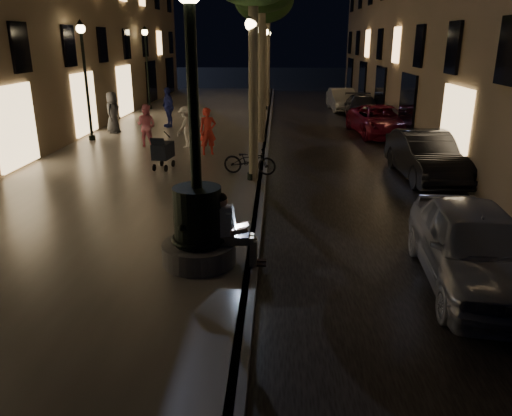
# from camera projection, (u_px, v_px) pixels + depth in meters

# --- Properties ---
(ground) EXTENTS (120.00, 120.00, 0.00)m
(ground) POSITION_uv_depth(u_px,v_px,m) (267.00, 141.00, 21.88)
(ground) COLOR black
(ground) RESTS_ON ground
(cobble_lane) EXTENTS (6.00, 45.00, 0.02)m
(cobble_lane) POSITION_uv_depth(u_px,v_px,m) (335.00, 142.00, 21.76)
(cobble_lane) COLOR black
(cobble_lane) RESTS_ON ground
(promenade) EXTENTS (8.00, 45.00, 0.20)m
(promenade) POSITION_uv_depth(u_px,v_px,m) (176.00, 138.00, 22.01)
(promenade) COLOR #625D56
(promenade) RESTS_ON ground
(curb_strip) EXTENTS (0.25, 45.00, 0.20)m
(curb_strip) POSITION_uv_depth(u_px,v_px,m) (267.00, 139.00, 21.85)
(curb_strip) COLOR #59595B
(curb_strip) RESTS_ON ground
(fountain_lamppost) EXTENTS (1.40, 1.40, 5.21)m
(fountain_lamppost) POSITION_uv_depth(u_px,v_px,m) (198.00, 213.00, 9.24)
(fountain_lamppost) COLOR #59595B
(fountain_lamppost) RESTS_ON promenade
(seated_man_laptop) EXTENTS (1.03, 0.35, 1.40)m
(seated_man_laptop) POSITION_uv_depth(u_px,v_px,m) (231.00, 227.00, 9.30)
(seated_man_laptop) COLOR tan
(seated_man_laptop) RESTS_ON promenade
(tree_far) EXTENTS (3.00, 3.00, 7.50)m
(tree_far) POSITION_uv_depth(u_px,v_px,m) (268.00, 1.00, 30.23)
(tree_far) COLOR #6B604C
(tree_far) RESTS_ON promenade
(lamp_curb_a) EXTENTS (0.36, 0.36, 4.81)m
(lamp_curb_a) POSITION_uv_depth(u_px,v_px,m) (252.00, 77.00, 14.23)
(lamp_curb_a) COLOR black
(lamp_curb_a) RESTS_ON promenade
(lamp_curb_b) EXTENTS (0.36, 0.36, 4.81)m
(lamp_curb_b) POSITION_uv_depth(u_px,v_px,m) (261.00, 64.00, 21.80)
(lamp_curb_b) COLOR black
(lamp_curb_b) RESTS_ON promenade
(lamp_curb_c) EXTENTS (0.36, 0.36, 4.81)m
(lamp_curb_c) POSITION_uv_depth(u_px,v_px,m) (266.00, 57.00, 29.37)
(lamp_curb_c) COLOR black
(lamp_curb_c) RESTS_ON promenade
(lamp_curb_d) EXTENTS (0.36, 0.36, 4.81)m
(lamp_curb_d) POSITION_uv_depth(u_px,v_px,m) (268.00, 54.00, 36.94)
(lamp_curb_d) COLOR black
(lamp_curb_d) RESTS_ON promenade
(lamp_left_b) EXTENTS (0.36, 0.36, 4.81)m
(lamp_left_b) POSITION_uv_depth(u_px,v_px,m) (84.00, 66.00, 20.20)
(lamp_left_b) COLOR black
(lamp_left_b) RESTS_ON promenade
(lamp_left_c) EXTENTS (0.36, 0.36, 4.81)m
(lamp_left_c) POSITION_uv_depth(u_px,v_px,m) (146.00, 57.00, 29.66)
(lamp_left_c) COLOR black
(lamp_left_c) RESTS_ON promenade
(stroller) EXTENTS (0.62, 1.21, 1.21)m
(stroller) POSITION_uv_depth(u_px,v_px,m) (163.00, 151.00, 16.24)
(stroller) COLOR black
(stroller) RESTS_ON promenade
(car_front) EXTENTS (2.10, 4.52, 1.50)m
(car_front) POSITION_uv_depth(u_px,v_px,m) (474.00, 246.00, 8.90)
(car_front) COLOR #B8B9C0
(car_front) RESTS_ON ground
(car_second) EXTENTS (1.76, 4.60, 1.49)m
(car_second) POSITION_uv_depth(u_px,v_px,m) (427.00, 156.00, 15.81)
(car_second) COLOR black
(car_second) RESTS_ON ground
(car_third) EXTENTS (2.73, 5.11, 1.37)m
(car_third) POSITION_uv_depth(u_px,v_px,m) (380.00, 121.00, 22.95)
(car_third) COLOR maroon
(car_third) RESTS_ON ground
(car_rear) EXTENTS (1.90, 4.42, 1.27)m
(car_rear) POSITION_uv_depth(u_px,v_px,m) (362.00, 107.00, 28.08)
(car_rear) COLOR #313036
(car_rear) RESTS_ON ground
(car_fifth) EXTENTS (1.65, 4.17, 1.35)m
(car_fifth) POSITION_uv_depth(u_px,v_px,m) (342.00, 100.00, 31.15)
(car_fifth) COLOR #A9A9A4
(car_fifth) RESTS_ON ground
(pedestrian_red) EXTENTS (0.72, 0.58, 1.72)m
(pedestrian_red) POSITION_uv_depth(u_px,v_px,m) (208.00, 131.00, 18.24)
(pedestrian_red) COLOR red
(pedestrian_red) RESTS_ON promenade
(pedestrian_pink) EXTENTS (0.95, 0.82, 1.67)m
(pedestrian_pink) POSITION_uv_depth(u_px,v_px,m) (146.00, 125.00, 19.65)
(pedestrian_pink) COLOR pink
(pedestrian_pink) RESTS_ON promenade
(pedestrian_white) EXTENTS (1.02, 1.21, 1.62)m
(pedestrian_white) POSITION_uv_depth(u_px,v_px,m) (186.00, 127.00, 19.47)
(pedestrian_white) COLOR white
(pedestrian_white) RESTS_ON promenade
(pedestrian_blue) EXTENTS (1.02, 1.17, 1.89)m
(pedestrian_blue) POSITION_uv_depth(u_px,v_px,m) (168.00, 107.00, 24.04)
(pedestrian_blue) COLOR navy
(pedestrian_blue) RESTS_ON promenade
(pedestrian_dark) EXTENTS (0.71, 0.97, 1.84)m
(pedestrian_dark) POSITION_uv_depth(u_px,v_px,m) (113.00, 112.00, 22.50)
(pedestrian_dark) COLOR #37383D
(pedestrian_dark) RESTS_ON promenade
(bicycle) EXTENTS (1.77, 0.90, 0.89)m
(bicycle) POSITION_uv_depth(u_px,v_px,m) (250.00, 160.00, 15.68)
(bicycle) COLOR black
(bicycle) RESTS_ON promenade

